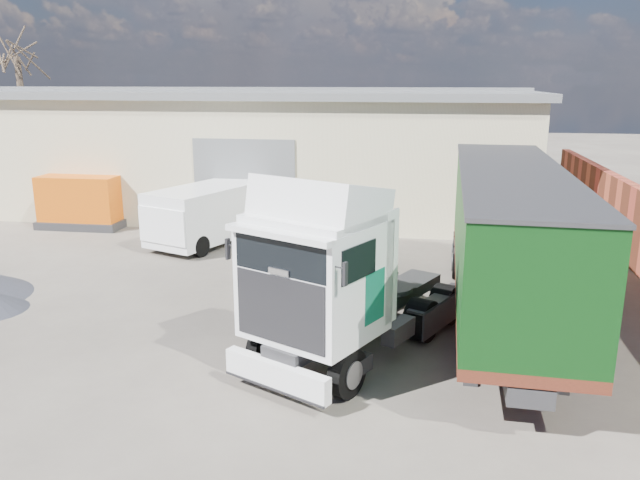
% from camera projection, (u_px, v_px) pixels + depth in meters
% --- Properties ---
extents(ground, '(120.00, 120.00, 0.00)m').
position_uv_depth(ground, '(207.00, 335.00, 14.56)').
color(ground, '#2A2722').
rests_on(ground, ground).
extents(warehouse, '(30.60, 12.60, 5.42)m').
position_uv_depth(warehouse, '(200.00, 146.00, 30.14)').
color(warehouse, beige).
rests_on(warehouse, ground).
extents(bare_tree, '(4.00, 4.00, 9.60)m').
position_uv_depth(bare_tree, '(15.00, 39.00, 34.61)').
color(bare_tree, '#382B21').
rests_on(bare_tree, ground).
extents(tractor_unit, '(4.69, 6.36, 4.08)m').
position_uv_depth(tractor_unit, '(337.00, 285.00, 12.73)').
color(tractor_unit, black).
rests_on(tractor_unit, ground).
extents(box_trailer, '(2.76, 11.39, 3.77)m').
position_uv_depth(box_trailer, '(508.00, 229.00, 14.99)').
color(box_trailer, '#2D2D30').
rests_on(box_trailer, ground).
extents(panel_van, '(3.72, 5.47, 2.07)m').
position_uv_depth(panel_van, '(208.00, 214.00, 22.44)').
color(panel_van, black).
rests_on(panel_van, ground).
extents(orange_skip, '(3.38, 2.15, 2.09)m').
position_uv_depth(orange_skip, '(84.00, 204.00, 25.11)').
color(orange_skip, '#2D2D30').
rests_on(orange_skip, ground).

